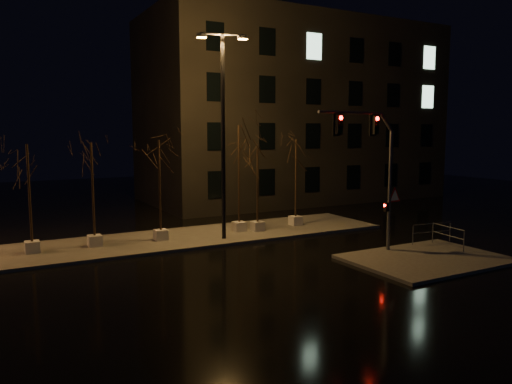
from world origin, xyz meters
TOP-DOWN VIEW (x-y plane):
  - ground at (0.00, 0.00)m, footprint 90.00×90.00m
  - median at (0.00, 6.00)m, footprint 22.00×5.00m
  - sidewalk_corner at (7.50, -3.50)m, footprint 7.00×5.00m
  - building at (14.00, 18.00)m, footprint 25.00×12.00m
  - tree_0 at (-8.19, 6.10)m, footprint 1.80×1.80m
  - tree_1 at (-5.32, 6.10)m, footprint 1.80×1.80m
  - tree_2 at (-1.98, 5.89)m, footprint 1.80×1.80m
  - tree_3 at (2.68, 5.94)m, footprint 1.80×1.80m
  - tree_4 at (3.65, 5.52)m, footprint 1.80×1.80m
  - tree_5 at (6.59, 6.02)m, footprint 1.80×1.80m
  - traffic_signal_mast at (5.95, -1.61)m, footprint 5.38×0.63m
  - streetlight_main at (1.11, 4.64)m, footprint 2.64×1.02m
  - guard_rail_a at (10.00, -1.50)m, footprint 2.35×0.39m
  - guard_rail_b at (9.97, -2.53)m, footprint 0.33×2.18m

SIDE VIEW (x-z plane):
  - ground at x=0.00m, z-range 0.00..0.00m
  - median at x=0.00m, z-range 0.00..0.15m
  - sidewalk_corner at x=7.50m, z-range 0.00..0.15m
  - guard_rail_a at x=10.00m, z-range 0.31..1.33m
  - guard_rail_b at x=9.97m, z-range 0.30..1.34m
  - tree_4 at x=3.65m, z-range 1.41..6.25m
  - tree_0 at x=-8.19m, z-range 1.51..6.78m
  - tree_1 at x=-5.32m, z-range 1.52..6.82m
  - tree_5 at x=6.59m, z-range 1.54..6.91m
  - tree_2 at x=-1.98m, z-range 1.55..6.96m
  - traffic_signal_mast at x=5.95m, z-range 1.18..7.77m
  - tree_3 at x=2.68m, z-range 1.76..7.97m
  - streetlight_main at x=1.11m, z-range 0.97..11.65m
  - building at x=14.00m, z-range 0.00..15.00m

